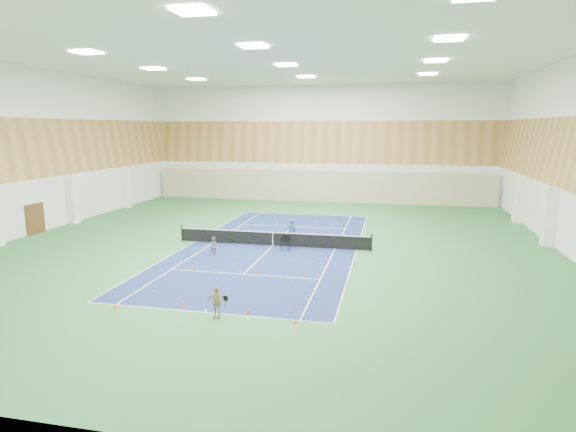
{
  "coord_description": "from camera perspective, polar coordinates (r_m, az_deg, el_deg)",
  "views": [
    {
      "loc": [
        7.54,
        -29.81,
        7.64
      ],
      "look_at": [
        0.98,
        0.21,
        2.0
      ],
      "focal_mm": 30.0,
      "sensor_mm": 36.0,
      "label": 1
    }
  ],
  "objects": [
    {
      "name": "tennis_net",
      "position": [
        31.56,
        -1.83,
        -2.59
      ],
      "size": [
        12.8,
        0.1,
        1.1
      ],
      "primitive_type": null,
      "color": "black",
      "rests_on": "ground"
    },
    {
      "name": "door_left_b",
      "position": [
        39.75,
        -27.76,
        -0.28
      ],
      "size": [
        0.08,
        1.8,
        2.2
      ],
      "primitive_type": "cube",
      "color": "#593319",
      "rests_on": "ground"
    },
    {
      "name": "child_apron",
      "position": [
        20.1,
        -8.5,
        -10.04
      ],
      "size": [
        0.78,
        0.33,
        1.32
      ],
      "primitive_type": "imported",
      "rotation": [
        0.0,
        0.0,
        0.01
      ],
      "color": "tan",
      "rests_on": "ground"
    },
    {
      "name": "tennis_balls_scatter",
      "position": [
        31.68,
        -1.82,
        -3.48
      ],
      "size": [
        10.57,
        22.77,
        0.07
      ],
      "primitive_type": null,
      "color": "#C1D724",
      "rests_on": "ground"
    },
    {
      "name": "cone_base_b",
      "position": [
        21.68,
        -12.39,
        -10.21
      ],
      "size": [
        0.18,
        0.18,
        0.2
      ],
      "primitive_type": "cone",
      "color": "#FF590D",
      "rests_on": "ground"
    },
    {
      "name": "court_surface",
      "position": [
        31.69,
        -1.82,
        -3.55
      ],
      "size": [
        10.97,
        23.77,
        0.01
      ],
      "primitive_type": "cube",
      "color": "navy",
      "rests_on": "ground"
    },
    {
      "name": "back_curtain",
      "position": [
        50.5,
        3.65,
        3.51
      ],
      "size": [
        35.4,
        0.16,
        3.2
      ],
      "primitive_type": "cube",
      "color": "#C6B793",
      "rests_on": "ground"
    },
    {
      "name": "cone_svc_a",
      "position": [
        27.12,
        -11.27,
        -5.95
      ],
      "size": [
        0.18,
        0.18,
        0.2
      ],
      "primitive_type": "cone",
      "color": "orange",
      "rests_on": "ground"
    },
    {
      "name": "cone_base_c",
      "position": [
        20.48,
        -4.69,
        -11.21
      ],
      "size": [
        0.2,
        0.2,
        0.22
      ],
      "primitive_type": "cone",
      "color": "#F03D0C",
      "rests_on": "ground"
    },
    {
      "name": "coach",
      "position": [
        32.03,
        0.42,
        -1.83
      ],
      "size": [
        0.72,
        0.57,
        1.71
      ],
      "primitive_type": "imported",
      "rotation": [
        0.0,
        0.0,
        3.43
      ],
      "color": "#214999",
      "rests_on": "ground"
    },
    {
      "name": "cone_svc_c",
      "position": [
        25.73,
        -3.65,
        -6.65
      ],
      "size": [
        0.19,
        0.19,
        0.21
      ],
      "primitive_type": "cone",
      "color": "#FF420D",
      "rests_on": "ground"
    },
    {
      "name": "ball_cart",
      "position": [
        30.36,
        -0.33,
        -3.26
      ],
      "size": [
        0.56,
        0.56,
        0.94
      ],
      "primitive_type": null,
      "rotation": [
        0.0,
        0.0,
        0.02
      ],
      "color": "black",
      "rests_on": "ground"
    },
    {
      "name": "cone_svc_d",
      "position": [
        25.35,
        1.91,
        -6.92
      ],
      "size": [
        0.17,
        0.17,
        0.19
      ],
      "primitive_type": "cone",
      "color": "#E04D0B",
      "rests_on": "ground"
    },
    {
      "name": "cone_svc_b",
      "position": [
        26.17,
        -8.31,
        -6.46
      ],
      "size": [
        0.18,
        0.18,
        0.2
      ],
      "primitive_type": "cone",
      "color": "orange",
      "rests_on": "ground"
    },
    {
      "name": "cone_base_d",
      "position": [
        19.47,
        0.86,
        -12.39
      ],
      "size": [
        0.18,
        0.18,
        0.2
      ],
      "primitive_type": "cone",
      "color": "orange",
      "rests_on": "ground"
    },
    {
      "name": "child_court",
      "position": [
        29.59,
        -8.73,
        -3.55
      ],
      "size": [
        0.69,
        0.64,
        1.14
      ],
      "primitive_type": "imported",
      "rotation": [
        0.0,
        0.0,
        0.49
      ],
      "color": "gray",
      "rests_on": "ground"
    },
    {
      "name": "cone_base_a",
      "position": [
        22.28,
        -19.79,
        -9.97
      ],
      "size": [
        0.21,
        0.21,
        0.24
      ],
      "primitive_type": "cone",
      "color": "#F64D0C",
      "rests_on": "ground"
    },
    {
      "name": "ground",
      "position": [
        31.69,
        -1.82,
        -3.56
      ],
      "size": [
        40.0,
        40.0,
        0.0
      ],
      "primitive_type": "plane",
      "color": "#2F6E38",
      "rests_on": "ground"
    },
    {
      "name": "room_shell",
      "position": [
        30.8,
        -1.89,
        7.34
      ],
      "size": [
        36.0,
        40.0,
        12.0
      ],
      "primitive_type": null,
      "color": "white",
      "rests_on": "ground"
    },
    {
      "name": "ceiling_light_grid",
      "position": [
        31.05,
        -1.95,
        18.32
      ],
      "size": [
        21.4,
        25.4,
        0.06
      ],
      "primitive_type": null,
      "color": "white",
      "rests_on": "room_shell"
    },
    {
      "name": "wood_cladding",
      "position": [
        30.76,
        -1.91,
        11.06
      ],
      "size": [
        36.0,
        40.0,
        8.0
      ],
      "primitive_type": null,
      "color": "#BE8246",
      "rests_on": "room_shell"
    }
  ]
}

